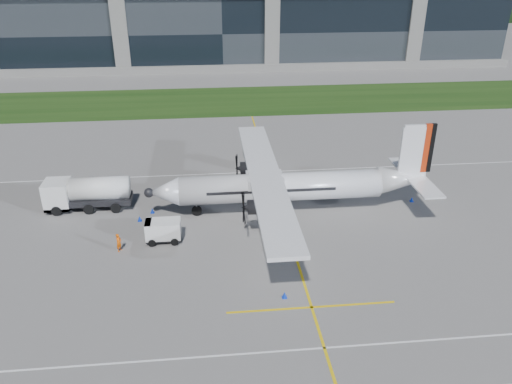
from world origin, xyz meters
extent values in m
plane|color=slate|center=(0.00, 40.00, 0.00)|extent=(400.00, 400.00, 0.00)
cube|color=#17350E|center=(0.00, 48.00, 0.02)|extent=(400.00, 18.00, 0.04)
cube|color=black|center=(0.00, 80.00, 7.50)|extent=(120.00, 20.00, 15.00)
cube|color=black|center=(0.00, 140.00, 3.00)|extent=(400.00, 6.00, 6.00)
cube|color=yellow|center=(3.00, 10.00, 0.01)|extent=(0.20, 70.00, 0.01)
imported|color=#F25907|center=(-11.47, 2.84, 0.92)|extent=(0.79, 0.90, 1.83)
cone|color=#0B2EBD|center=(-7.76, 6.99, 0.25)|extent=(0.36, 0.36, 0.50)
cone|color=#0B2EBD|center=(1.26, -4.73, 0.25)|extent=(0.36, 0.36, 0.50)
cone|color=#0B2EBD|center=(-9.33, 9.33, 0.25)|extent=(0.36, 0.36, 0.50)
cone|color=#0B2EBD|center=(16.23, 9.16, 0.25)|extent=(0.36, 0.36, 0.50)
cone|color=#0B2EBD|center=(-10.36, 7.85, 0.25)|extent=(0.36, 0.36, 0.50)
camera|label=1|loc=(-3.70, -33.42, 22.58)|focal=35.00mm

